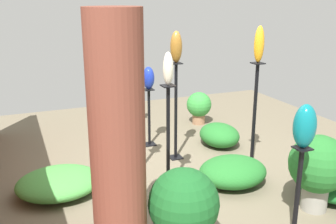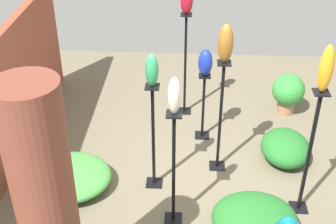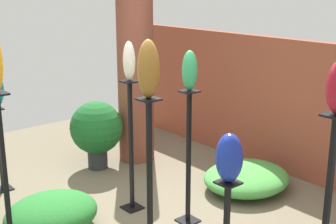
{
  "view_description": "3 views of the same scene",
  "coord_description": "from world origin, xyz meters",
  "px_view_note": "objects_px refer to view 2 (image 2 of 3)",
  "views": [
    {
      "loc": [
        -4.76,
        2.02,
        2.49
      ],
      "look_at": [
        0.12,
        0.03,
        0.9
      ],
      "focal_mm": 42.0,
      "sensor_mm": 36.0,
      "label": 1
    },
    {
      "loc": [
        -4.33,
        0.11,
        3.88
      ],
      "look_at": [
        0.27,
        0.37,
        0.99
      ],
      "focal_mm": 50.0,
      "sensor_mm": 36.0,
      "label": 2
    },
    {
      "loc": [
        3.35,
        -2.47,
        2.4
      ],
      "look_at": [
        0.03,
        0.37,
        1.19
      ],
      "focal_mm": 50.0,
      "sensor_mm": 36.0,
      "label": 3
    }
  ],
  "objects_px": {
    "pedestal_bronze": "(220,122)",
    "pedestal_amber": "(308,159)",
    "art_vase_amber": "(326,69)",
    "art_vase_bronze": "(226,44)",
    "pedestal_ruby": "(185,69)",
    "art_vase_ruby": "(187,2)",
    "art_vase_cobalt": "(205,63)",
    "brick_pillar": "(48,214)",
    "pedestal_jade": "(153,142)",
    "art_vase_jade": "(152,70)",
    "pedestal_ivory": "(174,174)",
    "art_vase_ivory": "(174,96)",
    "potted_plant_back_center": "(288,91)",
    "pedestal_cobalt": "(203,110)"
  },
  "relations": [
    {
      "from": "pedestal_bronze",
      "to": "pedestal_amber",
      "type": "bearing_deg",
      "value": -128.05
    },
    {
      "from": "pedestal_bronze",
      "to": "art_vase_jade",
      "type": "bearing_deg",
      "value": 115.61
    },
    {
      "from": "brick_pillar",
      "to": "pedestal_bronze",
      "type": "height_order",
      "value": "brick_pillar"
    },
    {
      "from": "pedestal_jade",
      "to": "pedestal_ivory",
      "type": "xyz_separation_m",
      "value": [
        -0.61,
        -0.27,
        0.02
      ]
    },
    {
      "from": "brick_pillar",
      "to": "pedestal_bronze",
      "type": "distance_m",
      "value": 2.69
    },
    {
      "from": "pedestal_ivory",
      "to": "art_vase_ivory",
      "type": "distance_m",
      "value": 0.97
    },
    {
      "from": "art_vase_jade",
      "to": "potted_plant_back_center",
      "type": "bearing_deg",
      "value": -46.72
    },
    {
      "from": "brick_pillar",
      "to": "art_vase_amber",
      "type": "bearing_deg",
      "value": -58.95
    },
    {
      "from": "pedestal_ruby",
      "to": "art_vase_jade",
      "type": "xyz_separation_m",
      "value": [
        -1.73,
        0.33,
        0.85
      ]
    },
    {
      "from": "pedestal_bronze",
      "to": "art_vase_ruby",
      "type": "height_order",
      "value": "art_vase_ruby"
    },
    {
      "from": "pedestal_ruby",
      "to": "art_vase_bronze",
      "type": "bearing_deg",
      "value": -160.87
    },
    {
      "from": "art_vase_ruby",
      "to": "brick_pillar",
      "type": "bearing_deg",
      "value": 163.81
    },
    {
      "from": "pedestal_cobalt",
      "to": "potted_plant_back_center",
      "type": "xyz_separation_m",
      "value": [
        0.72,
        -1.3,
        -0.08
      ]
    },
    {
      "from": "pedestal_bronze",
      "to": "art_vase_amber",
      "type": "distance_m",
      "value": 1.63
    },
    {
      "from": "pedestal_amber",
      "to": "art_vase_jade",
      "type": "bearing_deg",
      "value": 78.72
    },
    {
      "from": "pedestal_bronze",
      "to": "pedestal_amber",
      "type": "height_order",
      "value": "pedestal_amber"
    },
    {
      "from": "art_vase_ivory",
      "to": "potted_plant_back_center",
      "type": "xyz_separation_m",
      "value": [
        2.4,
        -1.64,
        -1.27
      ]
    },
    {
      "from": "pedestal_amber",
      "to": "art_vase_amber",
      "type": "relative_size",
      "value": 3.09
    },
    {
      "from": "art_vase_ruby",
      "to": "art_vase_jade",
      "type": "distance_m",
      "value": 1.77
    },
    {
      "from": "pedestal_jade",
      "to": "art_vase_bronze",
      "type": "distance_m",
      "value": 1.42
    },
    {
      "from": "art_vase_ruby",
      "to": "art_vase_cobalt",
      "type": "xyz_separation_m",
      "value": [
        -0.65,
        -0.27,
        -0.6
      ]
    },
    {
      "from": "pedestal_ivory",
      "to": "pedestal_cobalt",
      "type": "distance_m",
      "value": 1.73
    },
    {
      "from": "art_vase_bronze",
      "to": "art_vase_jade",
      "type": "bearing_deg",
      "value": 115.61
    },
    {
      "from": "pedestal_amber",
      "to": "art_vase_amber",
      "type": "xyz_separation_m",
      "value": [
        -0.0,
        0.0,
        1.1
      ]
    },
    {
      "from": "art_vase_cobalt",
      "to": "pedestal_bronze",
      "type": "bearing_deg",
      "value": -164.36
    },
    {
      "from": "art_vase_jade",
      "to": "art_vase_ruby",
      "type": "bearing_deg",
      "value": -10.91
    },
    {
      "from": "art_vase_bronze",
      "to": "pedestal_cobalt",
      "type": "bearing_deg",
      "value": 15.64
    },
    {
      "from": "pedestal_ruby",
      "to": "art_vase_bronze",
      "type": "xyz_separation_m",
      "value": [
        -1.34,
        -0.47,
        1.01
      ]
    },
    {
      "from": "art_vase_jade",
      "to": "art_vase_cobalt",
      "type": "distance_m",
      "value": 1.3
    },
    {
      "from": "pedestal_ivory",
      "to": "art_vase_ivory",
      "type": "height_order",
      "value": "art_vase_ivory"
    },
    {
      "from": "pedestal_bronze",
      "to": "art_vase_amber",
      "type": "height_order",
      "value": "art_vase_amber"
    },
    {
      "from": "pedestal_amber",
      "to": "art_vase_ruby",
      "type": "bearing_deg",
      "value": 33.98
    },
    {
      "from": "pedestal_bronze",
      "to": "potted_plant_back_center",
      "type": "bearing_deg",
      "value": -38.11
    },
    {
      "from": "art_vase_bronze",
      "to": "pedestal_ruby",
      "type": "bearing_deg",
      "value": 19.13
    },
    {
      "from": "pedestal_amber",
      "to": "potted_plant_back_center",
      "type": "xyz_separation_m",
      "value": [
        2.14,
        -0.18,
        -0.36
      ]
    },
    {
      "from": "art_vase_ruby",
      "to": "art_vase_bronze",
      "type": "xyz_separation_m",
      "value": [
        -1.34,
        -0.47,
        -0.02
      ]
    },
    {
      "from": "pedestal_ruby",
      "to": "pedestal_cobalt",
      "type": "xyz_separation_m",
      "value": [
        -0.65,
        -0.27,
        -0.29
      ]
    },
    {
      "from": "pedestal_ivory",
      "to": "pedestal_bronze",
      "type": "height_order",
      "value": "pedestal_bronze"
    },
    {
      "from": "pedestal_bronze",
      "to": "pedestal_cobalt",
      "type": "relative_size",
      "value": 1.54
    },
    {
      "from": "pedestal_jade",
      "to": "pedestal_ivory",
      "type": "height_order",
      "value": "pedestal_ivory"
    },
    {
      "from": "brick_pillar",
      "to": "art_vase_jade",
      "type": "relative_size",
      "value": 6.15
    },
    {
      "from": "pedestal_jade",
      "to": "pedestal_cobalt",
      "type": "height_order",
      "value": "pedestal_jade"
    },
    {
      "from": "art_vase_ruby",
      "to": "pedestal_amber",
      "type": "bearing_deg",
      "value": -146.02
    },
    {
      "from": "pedestal_bronze",
      "to": "art_vase_cobalt",
      "type": "height_order",
      "value": "pedestal_bronze"
    },
    {
      "from": "brick_pillar",
      "to": "pedestal_jade",
      "type": "xyz_separation_m",
      "value": [
        1.8,
        -0.69,
        -0.55
      ]
    },
    {
      "from": "pedestal_jade",
      "to": "potted_plant_back_center",
      "type": "relative_size",
      "value": 2.18
    },
    {
      "from": "pedestal_ivory",
      "to": "art_vase_amber",
      "type": "relative_size",
      "value": 2.82
    },
    {
      "from": "pedestal_cobalt",
      "to": "art_vase_bronze",
      "type": "distance_m",
      "value": 1.49
    },
    {
      "from": "pedestal_amber",
      "to": "art_vase_ivory",
      "type": "distance_m",
      "value": 1.74
    },
    {
      "from": "brick_pillar",
      "to": "pedestal_cobalt",
      "type": "distance_m",
      "value": 3.24
    }
  ]
}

